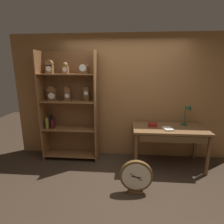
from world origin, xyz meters
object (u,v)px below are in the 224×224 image
bookshelf (69,106)px  desk_lamp (188,112)px  open_repair_manual (168,129)px  toolbox_small (152,125)px  round_clock_large (136,177)px  workbench (169,132)px

bookshelf → desk_lamp: (2.40, -0.03, -0.08)m
bookshelf → open_repair_manual: bookshelf is taller
desk_lamp → toolbox_small: bearing=-170.6°
toolbox_small → bookshelf: bearing=175.1°
bookshelf → open_repair_manual: bearing=-8.6°
bookshelf → round_clock_large: bookshelf is taller
desk_lamp → workbench: bearing=-155.8°
open_repair_manual → workbench: bearing=50.3°
open_repair_manual → round_clock_large: bearing=-139.1°
bookshelf → open_repair_manual: size_ratio=10.23×
workbench → desk_lamp: 0.55m
workbench → round_clock_large: (-0.67, -0.86, -0.44)m
desk_lamp → open_repair_manual: desk_lamp is taller
bookshelf → workbench: bearing=-5.6°
workbench → round_clock_large: workbench is taller
bookshelf → round_clock_large: size_ratio=4.08×
workbench → toolbox_small: toolbox_small is taller
open_repair_manual → toolbox_small: bearing=139.6°
toolbox_small → workbench: bearing=-9.3°
workbench → toolbox_small: size_ratio=8.63×
toolbox_small → desk_lamp: bearing=9.4°
bookshelf → toolbox_small: bearing=-4.9°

